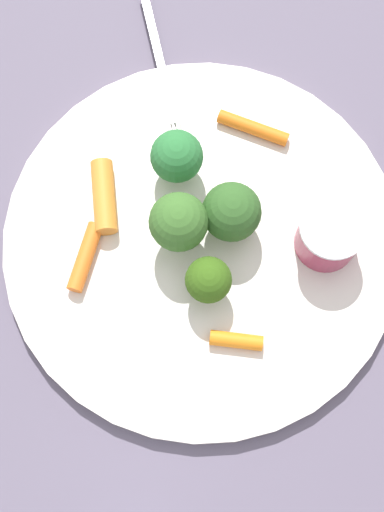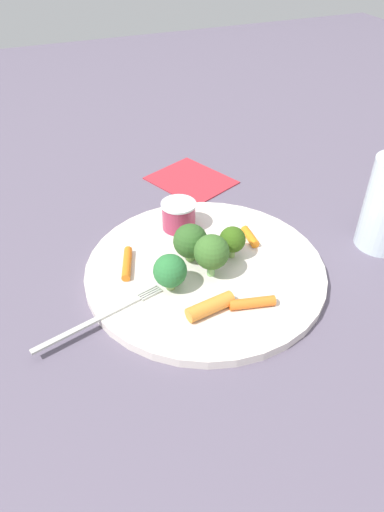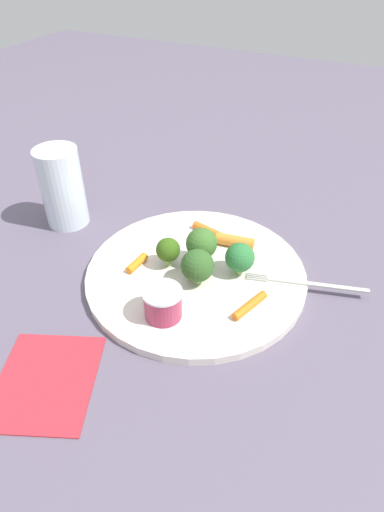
{
  "view_description": "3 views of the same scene",
  "coord_description": "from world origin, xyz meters",
  "px_view_note": "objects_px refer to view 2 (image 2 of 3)",
  "views": [
    {
      "loc": [
        0.0,
        0.18,
        0.55
      ],
      "look_at": [
        0.01,
        0.02,
        0.02
      ],
      "focal_mm": 51.67,
      "sensor_mm": 36.0,
      "label": 1
    },
    {
      "loc": [
        0.41,
        -0.19,
        0.39
      ],
      "look_at": [
        -0.0,
        -0.02,
        0.03
      ],
      "focal_mm": 32.48,
      "sensor_mm": 36.0,
      "label": 2
    },
    {
      "loc": [
        -0.41,
        -0.2,
        0.41
      ],
      "look_at": [
        0.01,
        0.01,
        0.03
      ],
      "focal_mm": 30.33,
      "sensor_mm": 36.0,
      "label": 3
    }
  ],
  "objects_px": {
    "plate": "(205,270)",
    "napkin": "(191,180)",
    "broccoli_floret_1": "(191,241)",
    "broccoli_floret_2": "(232,240)",
    "carrot_stick_0": "(210,306)",
    "broccoli_floret_3": "(170,271)",
    "broccoli_floret_0": "(215,252)",
    "carrot_stick_2": "(127,263)",
    "carrot_stick_1": "(250,237)",
    "fork": "(102,317)",
    "carrot_stick_3": "(252,303)",
    "sauce_cup": "(176,216)"
  },
  "relations": [
    {
      "from": "broccoli_floret_0",
      "to": "carrot_stick_2",
      "type": "height_order",
      "value": "broccoli_floret_0"
    },
    {
      "from": "broccoli_floret_0",
      "to": "broccoli_floret_1",
      "type": "bearing_deg",
      "value": -157.43
    },
    {
      "from": "carrot_stick_0",
      "to": "broccoli_floret_3",
      "type": "bearing_deg",
      "value": -153.25
    },
    {
      "from": "carrot_stick_0",
      "to": "carrot_stick_1",
      "type": "bearing_deg",
      "value": 134.5
    },
    {
      "from": "plate",
      "to": "broccoli_floret_3",
      "type": "xyz_separation_m",
      "value": [
        0.02,
        -0.06,
        0.03
      ]
    },
    {
      "from": "broccoli_floret_1",
      "to": "carrot_stick_3",
      "type": "distance_m",
      "value": 0.12
    },
    {
      "from": "plate",
      "to": "broccoli_floret_1",
      "type": "xyz_separation_m",
      "value": [
        -0.02,
        -0.01,
        0.03
      ]
    },
    {
      "from": "sauce_cup",
      "to": "carrot_stick_3",
      "type": "distance_m",
      "value": 0.18
    },
    {
      "from": "sauce_cup",
      "to": "carrot_stick_2",
      "type": "xyz_separation_m",
      "value": [
        0.06,
        -0.09,
        -0.01
      ]
    },
    {
      "from": "broccoli_floret_0",
      "to": "fork",
      "type": "distance_m",
      "value": 0.15
    },
    {
      "from": "plate",
      "to": "carrot_stick_2",
      "type": "relative_size",
      "value": 5.27
    },
    {
      "from": "broccoli_floret_3",
      "to": "carrot_stick_2",
      "type": "distance_m",
      "value": 0.07
    },
    {
      "from": "plate",
      "to": "sauce_cup",
      "type": "xyz_separation_m",
      "value": [
        -0.09,
        -0.0,
        0.03
      ]
    },
    {
      "from": "broccoli_floret_1",
      "to": "fork",
      "type": "xyz_separation_m",
      "value": [
        0.06,
        -0.13,
        -0.03
      ]
    },
    {
      "from": "carrot_stick_3",
      "to": "carrot_stick_1",
      "type": "bearing_deg",
      "value": 153.19
    },
    {
      "from": "carrot_stick_1",
      "to": "carrot_stick_2",
      "type": "distance_m",
      "value": 0.17
    },
    {
      "from": "plate",
      "to": "napkin",
      "type": "xyz_separation_m",
      "value": [
        -0.23,
        0.07,
        -0.0
      ]
    },
    {
      "from": "carrot_stick_2",
      "to": "broccoli_floret_2",
      "type": "bearing_deg",
      "value": 76.85
    },
    {
      "from": "carrot_stick_0",
      "to": "carrot_stick_3",
      "type": "relative_size",
      "value": 1.07
    },
    {
      "from": "plate",
      "to": "broccoli_floret_0",
      "type": "bearing_deg",
      "value": 12.93
    },
    {
      "from": "broccoli_floret_0",
      "to": "broccoli_floret_2",
      "type": "bearing_deg",
      "value": 122.87
    },
    {
      "from": "sauce_cup",
      "to": "broccoli_floret_3",
      "type": "bearing_deg",
      "value": -23.84
    },
    {
      "from": "broccoli_floret_2",
      "to": "carrot_stick_0",
      "type": "xyz_separation_m",
      "value": [
        0.08,
        -0.07,
        -0.02
      ]
    },
    {
      "from": "broccoli_floret_0",
      "to": "napkin",
      "type": "xyz_separation_m",
      "value": [
        -0.25,
        0.07,
        -0.05
      ]
    },
    {
      "from": "plate",
      "to": "broccoli_floret_0",
      "type": "height_order",
      "value": "broccoli_floret_0"
    },
    {
      "from": "fork",
      "to": "plate",
      "type": "bearing_deg",
      "value": 105.13
    },
    {
      "from": "plate",
      "to": "broccoli_floret_1",
      "type": "height_order",
      "value": "broccoli_floret_1"
    },
    {
      "from": "broccoli_floret_2",
      "to": "carrot_stick_1",
      "type": "height_order",
      "value": "broccoli_floret_2"
    },
    {
      "from": "carrot_stick_3",
      "to": "fork",
      "type": "relative_size",
      "value": 0.34
    },
    {
      "from": "carrot_stick_1",
      "to": "fork",
      "type": "height_order",
      "value": "carrot_stick_1"
    },
    {
      "from": "carrot_stick_1",
      "to": "carrot_stick_2",
      "type": "xyz_separation_m",
      "value": [
        -0.01,
        -0.17,
        -0.0
      ]
    },
    {
      "from": "broccoli_floret_3",
      "to": "carrot_stick_0",
      "type": "height_order",
      "value": "broccoli_floret_3"
    },
    {
      "from": "broccoli_floret_1",
      "to": "broccoli_floret_2",
      "type": "height_order",
      "value": "broccoli_floret_1"
    },
    {
      "from": "broccoli_floret_3",
      "to": "carrot_stick_0",
      "type": "relative_size",
      "value": 0.83
    },
    {
      "from": "broccoli_floret_1",
      "to": "broccoli_floret_3",
      "type": "bearing_deg",
      "value": -45.58
    },
    {
      "from": "broccoli_floret_1",
      "to": "carrot_stick_3",
      "type": "height_order",
      "value": "broccoli_floret_1"
    },
    {
      "from": "broccoli_floret_0",
      "to": "carrot_stick_0",
      "type": "height_order",
      "value": "broccoli_floret_0"
    },
    {
      "from": "plate",
      "to": "broccoli_floret_2",
      "type": "relative_size",
      "value": 6.93
    },
    {
      "from": "carrot_stick_3",
      "to": "napkin",
      "type": "relative_size",
      "value": 0.42
    },
    {
      "from": "broccoli_floret_2",
      "to": "carrot_stick_3",
      "type": "bearing_deg",
      "value": -11.73
    },
    {
      "from": "broccoli_floret_1",
      "to": "broccoli_floret_3",
      "type": "distance_m",
      "value": 0.06
    },
    {
      "from": "broccoli_floret_1",
      "to": "broccoli_floret_2",
      "type": "bearing_deg",
      "value": 73.91
    },
    {
      "from": "broccoli_floret_1",
      "to": "carrot_stick_0",
      "type": "height_order",
      "value": "broccoli_floret_1"
    },
    {
      "from": "plate",
      "to": "fork",
      "type": "bearing_deg",
      "value": -74.87
    },
    {
      "from": "broccoli_floret_0",
      "to": "broccoli_floret_1",
      "type": "distance_m",
      "value": 0.04
    },
    {
      "from": "broccoli_floret_2",
      "to": "carrot_stick_2",
      "type": "relative_size",
      "value": 0.76
    },
    {
      "from": "broccoli_floret_1",
      "to": "carrot_stick_1",
      "type": "bearing_deg",
      "value": 94.53
    },
    {
      "from": "plate",
      "to": "carrot_stick_2",
      "type": "xyz_separation_m",
      "value": [
        -0.04,
        -0.09,
        0.01
      ]
    },
    {
      "from": "carrot_stick_2",
      "to": "carrot_stick_3",
      "type": "height_order",
      "value": "carrot_stick_3"
    },
    {
      "from": "sauce_cup",
      "to": "plate",
      "type": "bearing_deg",
      "value": 2.58
    }
  ]
}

